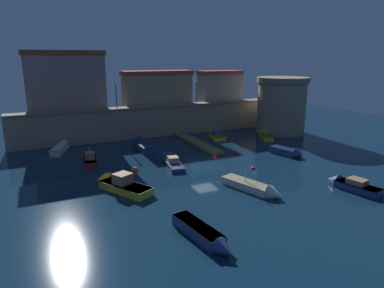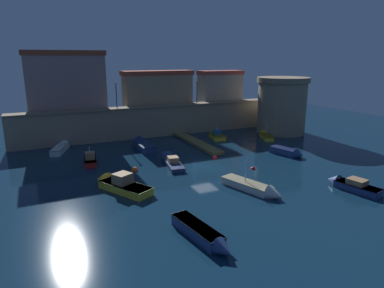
# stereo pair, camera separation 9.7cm
# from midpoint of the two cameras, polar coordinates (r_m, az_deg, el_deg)

# --- Properties ---
(ground_plane) EXTENTS (98.27, 98.27, 0.00)m
(ground_plane) POSITION_cam_midpoint_polar(r_m,az_deg,el_deg) (38.30, 2.08, -3.87)
(ground_plane) COLOR #0C2338
(quay_wall) EXTENTS (41.06, 2.34, 4.73)m
(quay_wall) POSITION_cam_midpoint_polar(r_m,az_deg,el_deg) (53.31, -6.50, 3.89)
(quay_wall) COLOR gray
(quay_wall) RESTS_ON ground
(old_town_backdrop) EXTENTS (34.76, 4.14, 8.41)m
(old_town_backdrop) POSITION_cam_midpoint_polar(r_m,az_deg,el_deg) (54.32, -11.20, 9.88)
(old_town_backdrop) COLOR gray
(old_town_backdrop) RESTS_ON ground
(fortress_tower) EXTENTS (8.19, 8.19, 8.90)m
(fortress_tower) POSITION_cam_midpoint_polar(r_m,az_deg,el_deg) (56.76, 14.70, 6.32)
(fortress_tower) COLOR gray
(fortress_tower) RESTS_ON ground
(pier_dock) EXTENTS (1.75, 12.96, 0.70)m
(pier_dock) POSITION_cam_midpoint_polar(r_m,az_deg,el_deg) (48.37, 0.68, 0.25)
(pier_dock) COLOR brown
(pier_dock) RESTS_ON ground
(quay_lamp_0) EXTENTS (0.32, 0.32, 3.68)m
(quay_lamp_0) POSITION_cam_midpoint_polar(r_m,az_deg,el_deg) (51.16, -12.67, 8.60)
(quay_lamp_0) COLOR black
(quay_lamp_0) RESTS_ON quay_wall
(quay_lamp_1) EXTENTS (0.32, 0.32, 3.62)m
(quay_lamp_1) POSITION_cam_midpoint_polar(r_m,az_deg,el_deg) (55.48, 0.73, 9.33)
(quay_lamp_1) COLOR black
(quay_lamp_1) RESTS_ON quay_wall
(moored_boat_0) EXTENTS (2.14, 6.30, 1.20)m
(moored_boat_0) POSITION_cam_midpoint_polar(r_m,az_deg,el_deg) (23.55, 1.97, -14.94)
(moored_boat_0) COLOR navy
(moored_boat_0) RESTS_ON ground
(moored_boat_1) EXTENTS (2.47, 4.75, 1.36)m
(moored_boat_1) POSITION_cam_midpoint_polar(r_m,az_deg,el_deg) (44.36, 15.75, -1.29)
(moored_boat_1) COLOR navy
(moored_boat_1) RESTS_ON ground
(moored_boat_2) EXTENTS (1.86, 4.74, 2.41)m
(moored_boat_2) POSITION_cam_midpoint_polar(r_m,az_deg,el_deg) (41.52, -16.75, -2.35)
(moored_boat_2) COLOR red
(moored_boat_2) RESTS_ON ground
(moored_boat_3) EXTENTS (3.23, 6.24, 1.20)m
(moored_boat_3) POSITION_cam_midpoint_polar(r_m,az_deg,el_deg) (48.20, -21.06, -0.52)
(moored_boat_3) COLOR silver
(moored_boat_3) RESTS_ON ground
(moored_boat_4) EXTENTS (2.49, 5.28, 1.56)m
(moored_boat_4) POSITION_cam_midpoint_polar(r_m,az_deg,el_deg) (35.18, 24.86, -6.18)
(moored_boat_4) COLOR navy
(moored_boat_4) RESTS_ON ground
(moored_boat_5) EXTENTS (1.79, 6.71, 1.64)m
(moored_boat_5) POSITION_cam_midpoint_polar(r_m,az_deg,el_deg) (46.82, -8.46, -0.06)
(moored_boat_5) COLOR navy
(moored_boat_5) RESTS_ON ground
(moored_boat_6) EXTENTS (4.80, 6.89, 2.20)m
(moored_boat_6) POSITION_cam_midpoint_polar(r_m,az_deg,el_deg) (32.71, -12.42, -6.54)
(moored_boat_6) COLOR gold
(moored_boat_6) RESTS_ON ground
(moored_boat_7) EXTENTS (2.64, 7.33, 1.53)m
(moored_boat_7) POSITION_cam_midpoint_polar(r_m,az_deg,el_deg) (40.00, -3.69, -2.64)
(moored_boat_7) COLOR navy
(moored_boat_7) RESTS_ON ground
(moored_boat_8) EXTENTS (2.70, 4.58, 2.60)m
(moored_boat_8) POSITION_cam_midpoint_polar(r_m,az_deg,el_deg) (52.11, 3.99, 1.51)
(moored_boat_8) COLOR gold
(moored_boat_8) RESTS_ON ground
(moored_boat_9) EXTENTS (3.35, 6.63, 3.07)m
(moored_boat_9) POSITION_cam_midpoint_polar(r_m,az_deg,el_deg) (31.89, 10.54, -7.23)
(moored_boat_9) COLOR silver
(moored_boat_9) RESTS_ON ground
(moored_boat_11) EXTENTS (3.18, 4.95, 2.53)m
(moored_boat_11) POSITION_cam_midpoint_polar(r_m,az_deg,el_deg) (53.41, 12.07, 1.42)
(moored_boat_11) COLOR gold
(moored_boat_11) RESTS_ON ground
(mooring_buoy_0) EXTENTS (0.78, 0.78, 0.78)m
(mooring_buoy_0) POSITION_cam_midpoint_polar(r_m,az_deg,el_deg) (37.64, -9.63, -4.39)
(mooring_buoy_0) COLOR #EA4C19
(mooring_buoy_0) RESTS_ON ground
(mooring_buoy_1) EXTENTS (0.52, 0.52, 0.52)m
(mooring_buoy_1) POSITION_cam_midpoint_polar(r_m,az_deg,el_deg) (38.20, 10.07, -4.13)
(mooring_buoy_1) COLOR red
(mooring_buoy_1) RESTS_ON ground
(mooring_buoy_2) EXTENTS (0.62, 0.62, 0.62)m
(mooring_buoy_2) POSITION_cam_midpoint_polar(r_m,az_deg,el_deg) (41.58, 3.80, -2.41)
(mooring_buoy_2) COLOR red
(mooring_buoy_2) RESTS_ON ground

